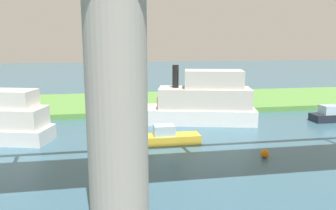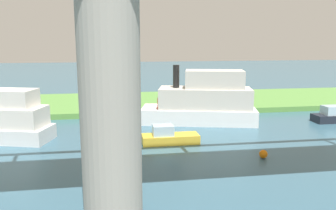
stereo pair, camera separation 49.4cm
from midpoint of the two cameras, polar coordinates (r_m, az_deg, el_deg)
The scene contains 9 objects.
ground_plane at distance 31.82m, azimuth -1.71°, elevation -1.87°, with size 160.00×160.00×0.00m, color #386075.
grassy_bank at distance 37.60m, azimuth -3.04°, elevation 0.47°, with size 80.00×12.00×0.50m, color #5B9342.
bridge_pylon at distance 12.92m, azimuth -9.61°, elevation 3.23°, with size 2.30×2.30×10.59m, color #9E998E.
person_on_bank at distance 32.96m, azimuth 2.01°, elevation 0.69°, with size 0.51×0.51×1.39m.
mooring_post at distance 32.00m, azimuth -10.73°, elevation -0.09°, with size 0.20×0.20×1.07m, color brown.
skiff_small at distance 29.23m, azimuth 5.16°, elevation 0.57°, with size 10.04×5.35×4.89m.
houseboat_blue at distance 23.54m, azimuth -0.34°, elevation -5.27°, with size 3.86×1.38×1.29m.
riverboat_paddlewheel at distance 33.07m, azimuth 25.31°, elevation -1.55°, with size 4.21×1.52×1.40m.
marker_buoy at distance 21.57m, azimuth 15.07°, elevation -7.74°, with size 0.50×0.50×0.50m, color orange.
Camera 1 is at (4.70, 30.69, 6.95)m, focal length 36.90 mm.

